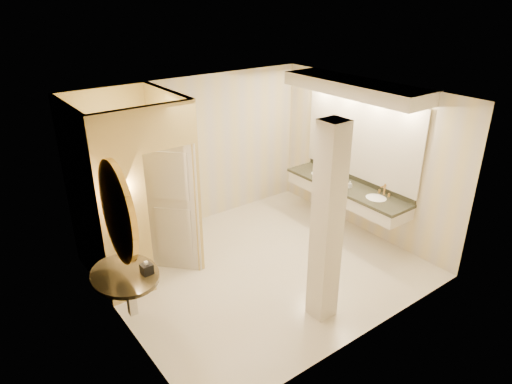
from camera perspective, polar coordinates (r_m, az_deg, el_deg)
floor at (r=7.33m, az=0.72°, el=-9.33°), size 4.50×4.50×0.00m
ceiling at (r=6.26m, az=0.85°, el=11.73°), size 4.50×4.50×0.00m
wall_back at (r=8.25m, az=-7.74°, el=4.88°), size 4.50×0.02×2.70m
wall_front at (r=5.41m, az=13.86°, el=-6.56°), size 4.50×0.02×2.70m
wall_left at (r=5.74m, az=-17.42°, el=-5.13°), size 0.02×4.00×2.70m
wall_right at (r=8.15m, az=13.46°, el=4.19°), size 0.02×4.00×2.70m
toilet_closet at (r=6.89m, az=-11.68°, el=0.92°), size 1.50×1.55×2.70m
wall_sconce at (r=6.03m, az=-16.45°, el=0.54°), size 0.14×0.14×0.42m
vanity at (r=7.93m, az=11.83°, el=5.91°), size 0.75×2.63×2.09m
console_shelf at (r=5.62m, az=-16.50°, el=-5.72°), size 1.00×1.00×1.95m
pillar at (r=5.75m, az=8.87°, el=-4.14°), size 0.30×0.30×2.70m
tissue_box at (r=5.75m, az=-13.50°, el=-9.33°), size 0.14×0.14×0.13m
toilet at (r=7.83m, az=-15.77°, el=-4.80°), size 0.53×0.80×0.75m
soap_bottle_a at (r=8.05m, az=11.63°, el=0.93°), size 0.07×0.07×0.12m
soap_bottle_b at (r=8.35m, az=9.50°, el=1.91°), size 0.09×0.09×0.11m
soap_bottle_c at (r=8.25m, az=9.77°, el=2.03°), size 0.08×0.09×0.21m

